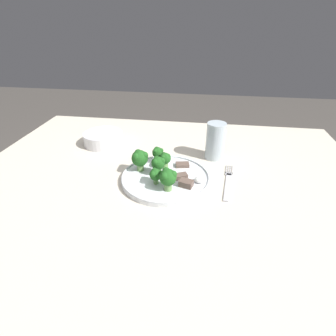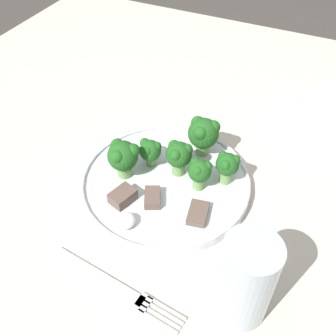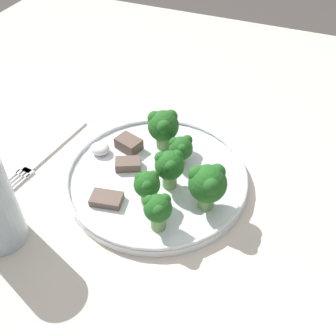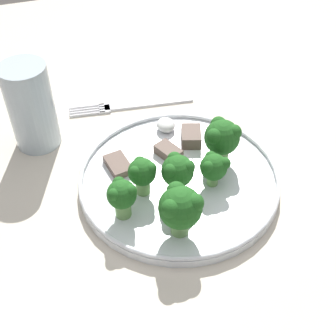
# 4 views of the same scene
# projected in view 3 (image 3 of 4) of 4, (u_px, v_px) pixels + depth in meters

# --- Properties ---
(table) EXTENTS (1.28, 1.12, 0.77)m
(table) POSITION_uv_depth(u_px,v_px,m) (169.00, 198.00, 0.69)
(table) COLOR beige
(table) RESTS_ON ground_plane
(dinner_plate) EXTENTS (0.27, 0.27, 0.02)m
(dinner_plate) POSITION_uv_depth(u_px,v_px,m) (156.00, 177.00, 0.59)
(dinner_plate) COLOR white
(dinner_plate) RESTS_ON table
(fork) EXTENTS (0.04, 0.20, 0.00)m
(fork) POSITION_uv_depth(u_px,v_px,m) (45.00, 155.00, 0.64)
(fork) COLOR silver
(fork) RESTS_ON table
(broccoli_floret_near_rim_left) EXTENTS (0.04, 0.04, 0.06)m
(broccoli_floret_near_rim_left) POSITION_uv_depth(u_px,v_px,m) (170.00, 166.00, 0.55)
(broccoli_floret_near_rim_left) COLOR #709E56
(broccoli_floret_near_rim_left) RESTS_ON dinner_plate
(broccoli_floret_center_left) EXTENTS (0.04, 0.04, 0.05)m
(broccoli_floret_center_left) POSITION_uv_depth(u_px,v_px,m) (181.00, 148.00, 0.59)
(broccoli_floret_center_left) COLOR #709E56
(broccoli_floret_center_left) RESTS_ON dinner_plate
(broccoli_floret_back_left) EXTENTS (0.04, 0.04, 0.06)m
(broccoli_floret_back_left) POSITION_uv_depth(u_px,v_px,m) (158.00, 209.00, 0.49)
(broccoli_floret_back_left) COLOR #709E56
(broccoli_floret_back_left) RESTS_ON dinner_plate
(broccoli_floret_front_left) EXTENTS (0.05, 0.05, 0.07)m
(broccoli_floret_front_left) POSITION_uv_depth(u_px,v_px,m) (208.00, 184.00, 0.52)
(broccoli_floret_front_left) COLOR #709E56
(broccoli_floret_front_left) RESTS_ON dinner_plate
(broccoli_floret_center_back) EXTENTS (0.04, 0.04, 0.05)m
(broccoli_floret_center_back) POSITION_uv_depth(u_px,v_px,m) (147.00, 185.00, 0.53)
(broccoli_floret_center_back) COLOR #709E56
(broccoli_floret_center_back) RESTS_ON dinner_plate
(broccoli_floret_mid_cluster) EXTENTS (0.05, 0.05, 0.07)m
(broccoli_floret_mid_cluster) POSITION_uv_depth(u_px,v_px,m) (163.00, 126.00, 0.61)
(broccoli_floret_mid_cluster) COLOR #709E56
(broccoli_floret_mid_cluster) RESTS_ON dinner_plate
(meat_slice_front_slice) EXTENTS (0.04, 0.04, 0.01)m
(meat_slice_front_slice) POSITION_uv_depth(u_px,v_px,m) (128.00, 164.00, 0.60)
(meat_slice_front_slice) COLOR brown
(meat_slice_front_slice) RESTS_ON dinner_plate
(meat_slice_middle_slice) EXTENTS (0.04, 0.04, 0.02)m
(meat_slice_middle_slice) POSITION_uv_depth(u_px,v_px,m) (129.00, 144.00, 0.63)
(meat_slice_middle_slice) COLOR brown
(meat_slice_middle_slice) RESTS_ON dinner_plate
(meat_slice_rear_slice) EXTENTS (0.05, 0.04, 0.01)m
(meat_slice_rear_slice) POSITION_uv_depth(u_px,v_px,m) (107.00, 199.00, 0.55)
(meat_slice_rear_slice) COLOR brown
(meat_slice_rear_slice) RESTS_ON dinner_plate
(sauce_dollop) EXTENTS (0.03, 0.03, 0.02)m
(sauce_dollop) POSITION_uv_depth(u_px,v_px,m) (100.00, 149.00, 0.62)
(sauce_dollop) COLOR white
(sauce_dollop) RESTS_ON dinner_plate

